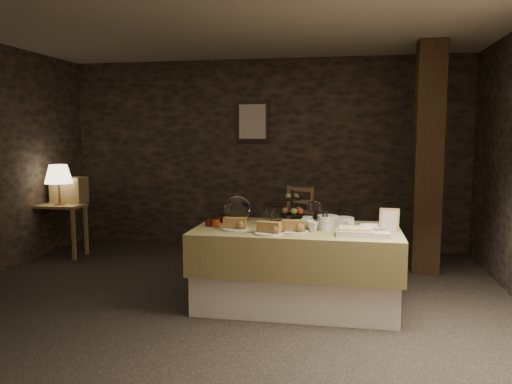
% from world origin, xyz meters
% --- Properties ---
extents(ground_plane, '(5.50, 5.00, 0.01)m').
position_xyz_m(ground_plane, '(0.00, 0.00, 0.00)').
color(ground_plane, black).
rests_on(ground_plane, ground).
extents(room_shell, '(5.52, 5.02, 2.60)m').
position_xyz_m(room_shell, '(0.00, 0.00, 1.56)').
color(room_shell, black).
rests_on(room_shell, ground).
extents(buffet_table, '(1.84, 0.98, 0.73)m').
position_xyz_m(buffet_table, '(0.71, 0.10, 0.42)').
color(buffet_table, white).
rests_on(buffet_table, ground_plane).
extents(console_table, '(0.63, 0.36, 0.68)m').
position_xyz_m(console_table, '(-2.50, 1.44, 0.55)').
color(console_table, '#9B7744').
rests_on(console_table, ground_plane).
extents(table_lamp, '(0.34, 0.34, 0.52)m').
position_xyz_m(table_lamp, '(-2.45, 1.39, 1.07)').
color(table_lamp, '#B58A43').
rests_on(table_lamp, console_table).
extents(wine_rack, '(0.42, 0.26, 0.34)m').
position_xyz_m(wine_rack, '(-2.45, 1.62, 0.85)').
color(wine_rack, '#9B7744').
rests_on(wine_rack, console_table).
extents(chair, '(0.54, 0.53, 0.69)m').
position_xyz_m(chair, '(0.48, 2.09, 0.39)').
color(chair, '#9B7744').
rests_on(chair, ground_plane).
extents(timber_column, '(0.30, 0.30, 2.60)m').
position_xyz_m(timber_column, '(2.04, 1.52, 1.30)').
color(timber_column, black).
rests_on(timber_column, ground_plane).
extents(framed_picture, '(0.45, 0.04, 0.55)m').
position_xyz_m(framed_picture, '(-0.15, 2.47, 1.75)').
color(framed_picture, '#2D2018').
rests_on(framed_picture, room_shell).
extents(plate_stack_a, '(0.19, 0.19, 0.10)m').
position_xyz_m(plate_stack_a, '(0.98, 0.25, 0.78)').
color(plate_stack_a, silver).
rests_on(plate_stack_a, buffet_table).
extents(plate_stack_b, '(0.20, 0.20, 0.08)m').
position_xyz_m(plate_stack_b, '(1.12, 0.25, 0.77)').
color(plate_stack_b, silver).
rests_on(plate_stack_b, buffet_table).
extents(cutlery_holder, '(0.10, 0.10, 0.12)m').
position_xyz_m(cutlery_holder, '(0.96, 0.04, 0.79)').
color(cutlery_holder, silver).
rests_on(cutlery_holder, buffet_table).
extents(cup_a, '(0.16, 0.16, 0.10)m').
position_xyz_m(cup_a, '(0.81, 0.05, 0.78)').
color(cup_a, silver).
rests_on(cup_a, buffet_table).
extents(cup_b, '(0.13, 0.13, 0.09)m').
position_xyz_m(cup_b, '(0.86, -0.04, 0.77)').
color(cup_b, silver).
rests_on(cup_b, buffet_table).
extents(mug_c, '(0.09, 0.09, 0.09)m').
position_xyz_m(mug_c, '(0.80, 0.19, 0.78)').
color(mug_c, silver).
rests_on(mug_c, buffet_table).
extents(mug_d, '(0.08, 0.08, 0.09)m').
position_xyz_m(mug_d, '(1.18, 0.04, 0.77)').
color(mug_d, silver).
rests_on(mug_d, buffet_table).
extents(bowl, '(0.22, 0.22, 0.05)m').
position_xyz_m(bowl, '(1.37, 0.05, 0.75)').
color(bowl, silver).
rests_on(bowl, buffet_table).
extents(cake_dome, '(0.26, 0.26, 0.26)m').
position_xyz_m(cake_dome, '(0.09, 0.38, 0.83)').
color(cake_dome, '#9B7744').
rests_on(cake_dome, buffet_table).
extents(fruit_stand, '(0.23, 0.23, 0.32)m').
position_xyz_m(fruit_stand, '(0.64, 0.35, 0.85)').
color(fruit_stand, black).
rests_on(fruit_stand, buffet_table).
extents(bread_platter_left, '(0.26, 0.26, 0.11)m').
position_xyz_m(bread_platter_left, '(0.17, -0.07, 0.77)').
color(bread_platter_left, silver).
rests_on(bread_platter_left, buffet_table).
extents(bread_platter_center, '(0.26, 0.26, 0.11)m').
position_xyz_m(bread_platter_center, '(0.50, -0.21, 0.77)').
color(bread_platter_center, silver).
rests_on(bread_platter_center, buffet_table).
extents(bread_platter_right, '(0.26, 0.26, 0.11)m').
position_xyz_m(bread_platter_right, '(0.70, -0.10, 0.77)').
color(bread_platter_right, silver).
rests_on(bread_platter_right, buffet_table).
extents(jam_jars, '(0.18, 0.32, 0.07)m').
position_xyz_m(jam_jars, '(-0.05, 0.15, 0.77)').
color(jam_jars, '#5C1518').
rests_on(jam_jars, buffet_table).
extents(tart_dish, '(0.30, 0.22, 0.07)m').
position_xyz_m(tart_dish, '(1.22, -0.15, 0.76)').
color(tart_dish, silver).
rests_on(tart_dish, buffet_table).
extents(square_dish, '(0.14, 0.14, 0.04)m').
position_xyz_m(square_dish, '(1.43, -0.20, 0.75)').
color(square_dish, silver).
rests_on(square_dish, buffet_table).
extents(menu_frame, '(0.18, 0.10, 0.22)m').
position_xyz_m(menu_frame, '(1.52, 0.12, 0.82)').
color(menu_frame, '#9B7744').
rests_on(menu_frame, buffet_table).
extents(storage_jar_a, '(0.10, 0.10, 0.16)m').
position_xyz_m(storage_jar_a, '(0.39, 0.43, 0.81)').
color(storage_jar_a, white).
rests_on(storage_jar_a, buffet_table).
extents(storage_jar_b, '(0.09, 0.09, 0.14)m').
position_xyz_m(storage_jar_b, '(0.45, 0.45, 0.80)').
color(storage_jar_b, white).
rests_on(storage_jar_b, buffet_table).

